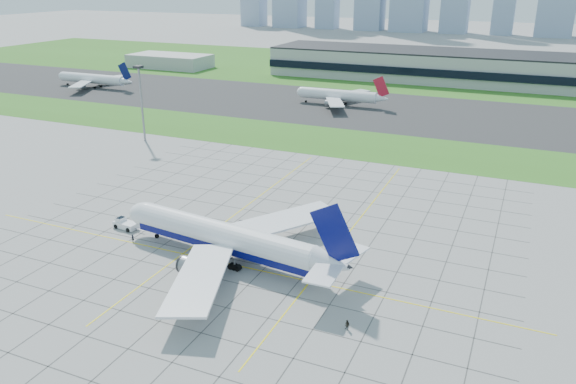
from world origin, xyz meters
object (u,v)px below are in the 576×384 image
at_px(distant_jet_0, 93,79).
at_px(distant_jet_1, 339,95).
at_px(crew_near, 133,238).
at_px(pushback_tug, 125,224).
at_px(crew_far, 347,325).
at_px(light_mast, 141,94).
at_px(airliner, 226,238).

distance_m(distant_jet_0, distant_jet_1, 129.66).
relative_size(distant_jet_0, distant_jet_1, 1.04).
bearing_deg(crew_near, distant_jet_0, 72.14).
distance_m(pushback_tug, crew_far, 60.60).
height_order(pushback_tug, crew_near, pushback_tug).
xyz_separation_m(pushback_tug, distant_jet_0, (-127.11, 133.15, 3.46)).
xyz_separation_m(light_mast, pushback_tug, (41.00, -61.52, -15.15)).
xyz_separation_m(light_mast, distant_jet_1, (43.17, 81.52, -11.70)).
bearing_deg(distant_jet_0, distant_jet_1, 4.38).
relative_size(light_mast, crew_far, 14.29).
relative_size(pushback_tug, distant_jet_1, 0.20).
relative_size(light_mast, distant_jet_0, 0.58).
relative_size(crew_far, distant_jet_0, 0.04).
xyz_separation_m(airliner, distant_jet_0, (-155.34, 136.88, -0.16)).
bearing_deg(pushback_tug, distant_jet_0, 140.73).
bearing_deg(crew_near, distant_jet_1, 29.69).
bearing_deg(crew_far, distant_jet_0, 161.35).
bearing_deg(light_mast, crew_near, -54.71).
distance_m(crew_near, distant_jet_0, 191.93).
distance_m(light_mast, airliner, 95.84).
bearing_deg(light_mast, pushback_tug, -56.32).
relative_size(light_mast, pushback_tug, 3.04).
xyz_separation_m(airliner, distant_jet_1, (-26.06, 146.77, -0.16)).
xyz_separation_m(airliner, crew_near, (-22.16, -1.26, -3.86)).
xyz_separation_m(pushback_tug, distant_jet_1, (2.17, 143.04, 3.46)).
height_order(light_mast, distant_jet_1, light_mast).
relative_size(light_mast, distant_jet_1, 0.60).
distance_m(airliner, crew_near, 22.52).
xyz_separation_m(light_mast, crew_far, (99.06, -78.87, -15.29)).
bearing_deg(distant_jet_1, distant_jet_0, -175.62).
bearing_deg(airliner, crew_near, -169.68).
bearing_deg(airliner, distant_jet_1, 107.13).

